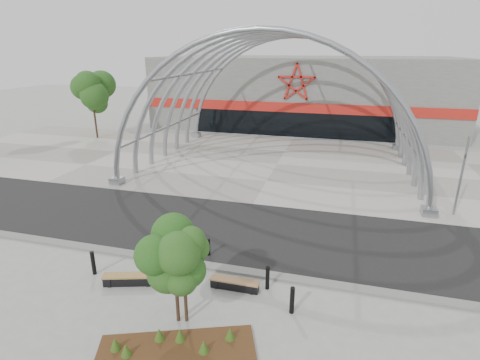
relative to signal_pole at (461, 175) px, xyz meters
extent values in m
plane|color=gray|center=(-11.40, -8.50, -2.40)|extent=(140.00, 140.00, 0.00)
cube|color=black|center=(-11.40, -5.00, -2.39)|extent=(140.00, 7.00, 0.02)
cube|color=gray|center=(-11.40, 7.00, -2.38)|extent=(60.00, 17.00, 0.04)
cube|color=slate|center=(-11.40, -8.75, -2.34)|extent=(60.00, 0.50, 0.12)
cube|color=slate|center=(-11.40, 25.00, 1.60)|extent=(34.00, 15.00, 8.00)
cube|color=black|center=(-11.40, 17.55, -1.10)|extent=(22.00, 0.25, 2.60)
cube|color=red|center=(-11.40, 17.55, 0.70)|extent=(34.00, 0.30, 1.00)
torus|color=#91969B|center=(-11.40, -0.50, -2.40)|extent=(20.36, 0.36, 20.36)
torus|color=#91969B|center=(-11.40, 2.00, -2.40)|extent=(20.36, 0.36, 20.36)
torus|color=#91969B|center=(-11.40, 4.50, -2.40)|extent=(20.36, 0.36, 20.36)
torus|color=#91969B|center=(-11.40, 7.00, -2.40)|extent=(20.36, 0.36, 20.36)
torus|color=#91969B|center=(-11.40, 9.50, -2.40)|extent=(20.36, 0.36, 20.36)
torus|color=#91969B|center=(-11.40, 12.00, -2.40)|extent=(20.36, 0.36, 20.36)
torus|color=#91969B|center=(-11.40, 14.50, -2.40)|extent=(20.36, 0.36, 20.36)
cylinder|color=#91969B|center=(-1.74, 7.00, 0.19)|extent=(0.20, 15.00, 0.20)
cylinder|color=#91969B|center=(-4.33, 7.00, 4.67)|extent=(0.20, 15.00, 0.20)
cylinder|color=#91969B|center=(-11.40, 7.00, 7.60)|extent=(0.20, 15.00, 0.20)
cylinder|color=#91969B|center=(-18.47, 7.00, 4.67)|extent=(0.20, 15.00, 0.20)
cylinder|color=#91969B|center=(-21.06, 7.00, 0.19)|extent=(0.20, 15.00, 0.20)
cube|color=#91969B|center=(-21.40, -0.50, -2.15)|extent=(0.80, 0.80, 0.50)
cube|color=#91969B|center=(-21.40, 14.50, -2.15)|extent=(0.80, 0.80, 0.50)
cube|color=#91969B|center=(-1.40, -0.50, -2.15)|extent=(0.80, 0.80, 0.50)
cube|color=#91969B|center=(-1.40, 14.50, -2.15)|extent=(0.80, 0.80, 0.50)
cube|color=#3C2410|center=(-11.04, -13.44, -2.35)|extent=(5.14, 3.18, 0.09)
cone|color=#3C5C1B|center=(-12.39, -14.16, -2.09)|extent=(0.34, 0.34, 0.43)
cone|color=#3C5C1B|center=(-11.06, -13.15, -2.09)|extent=(0.34, 0.34, 0.43)
cone|color=#3C5C1B|center=(-10.14, -13.41, -2.09)|extent=(0.34, 0.34, 0.43)
cone|color=#3C5C1B|center=(-11.71, -13.29, -2.09)|extent=(0.34, 0.34, 0.43)
cone|color=#3C5C1B|center=(-9.52, -12.66, -2.09)|extent=(0.34, 0.34, 0.43)
cone|color=#3C5C1B|center=(-12.85, -14.03, -2.09)|extent=(0.34, 0.34, 0.43)
cylinder|color=gray|center=(0.00, 0.00, -0.10)|extent=(0.13, 0.13, 4.59)
imported|color=black|center=(0.00, 0.00, 0.91)|extent=(0.29, 0.64, 0.13)
cylinder|color=black|center=(-11.54, -12.20, -1.40)|extent=(0.12, 0.12, 2.00)
ellipsoid|color=#184212|center=(-11.54, -12.20, 0.41)|extent=(1.71, 1.71, 2.18)
cylinder|color=#301D13|center=(-11.26, -12.13, -1.48)|extent=(0.12, 0.12, 1.83)
ellipsoid|color=#234617|center=(-11.26, -12.13, 0.18)|extent=(1.51, 1.51, 2.00)
cube|color=black|center=(-14.32, -10.75, -2.23)|extent=(2.05, 0.97, 0.34)
cube|color=black|center=(-15.04, -10.98, -2.20)|extent=(0.25, 0.46, 0.41)
cube|color=black|center=(-13.59, -10.53, -2.20)|extent=(0.25, 0.46, 0.41)
cube|color=olive|center=(-14.32, -10.75, -1.99)|extent=(2.12, 1.05, 0.06)
cube|color=black|center=(-10.14, -9.94, -2.24)|extent=(1.92, 0.38, 0.33)
cube|color=black|center=(-10.86, -9.94, -2.21)|extent=(0.12, 0.42, 0.38)
cube|color=black|center=(-9.42, -9.93, -2.21)|extent=(0.12, 0.42, 0.38)
cube|color=#926342|center=(-10.14, -9.94, -2.02)|extent=(1.97, 0.45, 0.06)
cylinder|color=black|center=(-16.13, -10.49, -1.87)|extent=(0.17, 0.17, 1.06)
cylinder|color=black|center=(-14.52, -9.06, -1.92)|extent=(0.15, 0.15, 0.96)
cylinder|color=black|center=(-11.98, -7.81, -1.97)|extent=(0.14, 0.14, 0.86)
cylinder|color=black|center=(-7.77, -10.76, -1.87)|extent=(0.17, 0.17, 1.06)
cylinder|color=black|center=(-8.90, -9.59, -1.90)|extent=(0.16, 0.16, 0.99)
cylinder|color=black|center=(-31.40, 11.50, -0.75)|extent=(0.20, 0.20, 3.30)
ellipsoid|color=#1C4215|center=(-31.40, 11.50, 2.25)|extent=(3.00, 3.00, 3.60)
camera|label=1|loc=(-6.65, -21.96, 6.62)|focal=28.00mm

